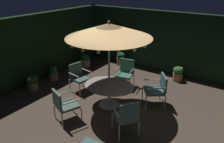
{
  "coord_description": "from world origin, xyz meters",
  "views": [
    {
      "loc": [
        3.22,
        -4.93,
        3.77
      ],
      "look_at": [
        -0.28,
        0.21,
        1.11
      ],
      "focal_mm": 35.35,
      "sensor_mm": 36.0,
      "label": 1
    }
  ],
  "objects_px": {
    "patio_dining_table": "(109,89)",
    "patio_umbrella": "(109,30)",
    "potted_plant_right_far": "(53,73)",
    "patio_chair_southeast": "(64,103)",
    "potted_plant_back_right": "(178,73)",
    "potted_plant_right_near": "(121,59)",
    "patio_chair_east": "(79,75)",
    "potted_plant_back_left": "(32,82)",
    "potted_plant_left_far": "(85,60)",
    "patio_chair_northeast": "(126,71)",
    "patio_chair_south": "(127,115)",
    "patio_chair_north": "(157,88)"
  },
  "relations": [
    {
      "from": "patio_chair_north",
      "to": "patio_chair_east",
      "type": "height_order",
      "value": "patio_chair_north"
    },
    {
      "from": "potted_plant_right_far",
      "to": "patio_dining_table",
      "type": "bearing_deg",
      "value": -6.29
    },
    {
      "from": "patio_chair_southeast",
      "to": "potted_plant_right_near",
      "type": "xyz_separation_m",
      "value": [
        -1.0,
        4.6,
        -0.25
      ]
    },
    {
      "from": "patio_chair_north",
      "to": "potted_plant_left_far",
      "type": "distance_m",
      "value": 4.23
    },
    {
      "from": "patio_dining_table",
      "to": "potted_plant_right_far",
      "type": "xyz_separation_m",
      "value": [
        -2.94,
        0.32,
        -0.28
      ]
    },
    {
      "from": "patio_chair_northeast",
      "to": "potted_plant_left_far",
      "type": "bearing_deg",
      "value": 165.89
    },
    {
      "from": "patio_umbrella",
      "to": "patio_chair_southeast",
      "type": "relative_size",
      "value": 2.74
    },
    {
      "from": "patio_chair_east",
      "to": "potted_plant_back_left",
      "type": "xyz_separation_m",
      "value": [
        -1.39,
        -0.95,
        -0.27
      ]
    },
    {
      "from": "potted_plant_left_far",
      "to": "potted_plant_back_left",
      "type": "distance_m",
      "value": 2.84
    },
    {
      "from": "patio_chair_southeast",
      "to": "patio_umbrella",
      "type": "bearing_deg",
      "value": 68.62
    },
    {
      "from": "patio_chair_south",
      "to": "potted_plant_back_left",
      "type": "height_order",
      "value": "patio_chair_south"
    },
    {
      "from": "patio_chair_north",
      "to": "patio_umbrella",
      "type": "bearing_deg",
      "value": -143.18
    },
    {
      "from": "patio_chair_east",
      "to": "patio_chair_south",
      "type": "xyz_separation_m",
      "value": [
        2.69,
        -1.18,
        0.01
      ]
    },
    {
      "from": "patio_chair_southeast",
      "to": "potted_plant_back_left",
      "type": "relative_size",
      "value": 1.72
    },
    {
      "from": "patio_chair_south",
      "to": "patio_dining_table",
      "type": "bearing_deg",
      "value": 141.99
    },
    {
      "from": "patio_umbrella",
      "to": "potted_plant_right_far",
      "type": "distance_m",
      "value": 3.64
    },
    {
      "from": "patio_dining_table",
      "to": "patio_chair_northeast",
      "type": "height_order",
      "value": "patio_chair_northeast"
    },
    {
      "from": "patio_chair_southeast",
      "to": "potted_plant_right_near",
      "type": "distance_m",
      "value": 4.71
    },
    {
      "from": "patio_chair_northeast",
      "to": "potted_plant_right_near",
      "type": "relative_size",
      "value": 1.63
    },
    {
      "from": "patio_umbrella",
      "to": "potted_plant_right_near",
      "type": "height_order",
      "value": "patio_umbrella"
    },
    {
      "from": "patio_chair_east",
      "to": "patio_chair_south",
      "type": "bearing_deg",
      "value": -23.6
    },
    {
      "from": "patio_chair_east",
      "to": "patio_dining_table",
      "type": "bearing_deg",
      "value": -9.16
    },
    {
      "from": "potted_plant_left_far",
      "to": "potted_plant_right_far",
      "type": "xyz_separation_m",
      "value": [
        -0.12,
        -1.8,
        -0.02
      ]
    },
    {
      "from": "patio_chair_north",
      "to": "patio_chair_northeast",
      "type": "xyz_separation_m",
      "value": [
        -1.51,
        0.58,
        -0.0
      ]
    },
    {
      "from": "potted_plant_back_right",
      "to": "patio_chair_north",
      "type": "bearing_deg",
      "value": -89.03
    },
    {
      "from": "patio_dining_table",
      "to": "patio_umbrella",
      "type": "height_order",
      "value": "patio_umbrella"
    },
    {
      "from": "patio_chair_southeast",
      "to": "potted_plant_back_right",
      "type": "distance_m",
      "value": 4.78
    },
    {
      "from": "patio_chair_east",
      "to": "potted_plant_left_far",
      "type": "bearing_deg",
      "value": 125.23
    },
    {
      "from": "potted_plant_back_right",
      "to": "potted_plant_back_left",
      "type": "height_order",
      "value": "potted_plant_back_right"
    },
    {
      "from": "patio_chair_southeast",
      "to": "potted_plant_back_right",
      "type": "height_order",
      "value": "patio_chair_southeast"
    },
    {
      "from": "patio_chair_southeast",
      "to": "potted_plant_right_far",
      "type": "xyz_separation_m",
      "value": [
        -2.39,
        1.73,
        -0.29
      ]
    },
    {
      "from": "patio_chair_southeast",
      "to": "patio_dining_table",
      "type": "bearing_deg",
      "value": 68.63
    },
    {
      "from": "potted_plant_left_far",
      "to": "potted_plant_back_right",
      "type": "distance_m",
      "value": 4.11
    },
    {
      "from": "potted_plant_right_far",
      "to": "patio_chair_southeast",
      "type": "bearing_deg",
      "value": -36.0
    },
    {
      "from": "patio_dining_table",
      "to": "patio_chair_southeast",
      "type": "xyz_separation_m",
      "value": [
        -0.55,
        -1.41,
        0.01
      ]
    },
    {
      "from": "patio_umbrella",
      "to": "patio_chair_south",
      "type": "distance_m",
      "value": 2.37
    },
    {
      "from": "potted_plant_back_right",
      "to": "potted_plant_right_near",
      "type": "xyz_separation_m",
      "value": [
        -2.74,
        0.15,
        0.02
      ]
    },
    {
      "from": "patio_umbrella",
      "to": "potted_plant_back_right",
      "type": "bearing_deg",
      "value": 68.73
    },
    {
      "from": "patio_chair_east",
      "to": "potted_plant_left_far",
      "type": "height_order",
      "value": "patio_chair_east"
    },
    {
      "from": "patio_dining_table",
      "to": "patio_chair_south",
      "type": "relative_size",
      "value": 1.57
    },
    {
      "from": "potted_plant_back_left",
      "to": "patio_chair_southeast",
      "type": "bearing_deg",
      "value": -16.65
    },
    {
      "from": "patio_dining_table",
      "to": "potted_plant_right_near",
      "type": "distance_m",
      "value": 3.55
    },
    {
      "from": "patio_chair_north",
      "to": "potted_plant_back_left",
      "type": "xyz_separation_m",
      "value": [
        -4.1,
        -1.62,
        -0.27
      ]
    },
    {
      "from": "potted_plant_back_right",
      "to": "potted_plant_back_left",
      "type": "distance_m",
      "value": 5.53
    },
    {
      "from": "patio_chair_east",
      "to": "patio_chair_southeast",
      "type": "distance_m",
      "value": 1.9
    },
    {
      "from": "patio_chair_northeast",
      "to": "patio_chair_south",
      "type": "bearing_deg",
      "value": -58.36
    },
    {
      "from": "patio_chair_north",
      "to": "potted_plant_back_left",
      "type": "relative_size",
      "value": 1.75
    },
    {
      "from": "patio_dining_table",
      "to": "patio_umbrella",
      "type": "bearing_deg",
      "value": -2.45
    },
    {
      "from": "potted_plant_back_left",
      "to": "patio_dining_table",
      "type": "bearing_deg",
      "value": 13.9
    },
    {
      "from": "patio_chair_southeast",
      "to": "potted_plant_right_near",
      "type": "height_order",
      "value": "patio_chair_southeast"
    }
  ]
}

